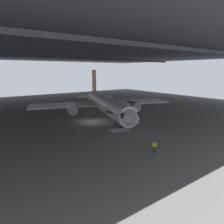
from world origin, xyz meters
TOP-DOWN VIEW (x-y plane):
  - ground_plane at (0.00, 0.00)m, footprint 110.00×110.00m
  - hangar_structure at (-0.09, 13.75)m, footprint 121.00×99.00m
  - airplane_main at (3.65, 0.29)m, footprint 31.78×32.07m
  - boarding_stairs at (0.29, -8.24)m, footprint 4.23×2.58m
  - crew_worker_near_nose at (-1.59, -18.41)m, footprint 0.45×0.40m
  - crew_worker_by_stairs at (2.15, -5.16)m, footprint 0.24×0.55m
  - traffic_cone_orange at (-0.53, -15.75)m, footprint 0.36×0.36m
  - baggage_tug at (0.39, 10.07)m, footprint 1.92×2.48m

SIDE VIEW (x-z plane):
  - ground_plane at x=0.00m, z-range 0.00..0.00m
  - traffic_cone_orange at x=-0.53m, z-range -0.01..0.59m
  - baggage_tug at x=0.39m, z-range 0.08..0.98m
  - boarding_stairs at x=0.29m, z-range -1.51..2.94m
  - crew_worker_near_nose at x=-1.59m, z-range 0.10..1.65m
  - crew_worker_by_stairs at x=2.15m, z-range 0.13..1.84m
  - airplane_main at x=3.65m, z-range -1.96..8.49m
  - hangar_structure at x=-0.09m, z-range 7.30..23.16m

